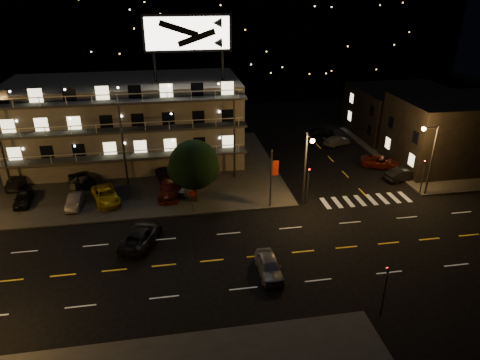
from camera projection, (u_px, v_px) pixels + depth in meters
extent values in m
plane|color=black|center=(235.00, 258.00, 36.38)|extent=(140.00, 140.00, 0.00)
cube|color=#323330|center=(96.00, 174.00, 52.12)|extent=(44.00, 24.00, 0.15)
cube|color=#323330|center=(428.00, 152.00, 58.74)|extent=(16.00, 24.00, 0.15)
cube|color=gray|center=(128.00, 124.00, 54.21)|extent=(28.00, 12.00, 10.00)
cube|color=gray|center=(123.00, 82.00, 51.99)|extent=(28.00, 12.00, 0.50)
cube|color=#323330|center=(125.00, 157.00, 48.83)|extent=(28.00, 1.80, 0.25)
cube|color=#323330|center=(122.00, 131.00, 47.48)|extent=(28.00, 1.80, 0.25)
cube|color=#323330|center=(119.00, 102.00, 46.12)|extent=(28.00, 1.80, 0.25)
cylinder|color=black|center=(155.00, 67.00, 49.96)|extent=(0.36, 0.36, 3.50)
cylinder|color=black|center=(223.00, 65.00, 51.16)|extent=(0.36, 0.36, 3.50)
cube|color=black|center=(187.00, 33.00, 48.98)|extent=(10.20, 0.50, 4.20)
cube|color=white|center=(188.00, 33.00, 48.71)|extent=(9.60, 0.06, 3.60)
cube|color=black|center=(452.00, 132.00, 53.40)|extent=(14.00, 10.00, 8.50)
cube|color=black|center=(402.00, 112.00, 64.44)|extent=(14.00, 12.00, 7.00)
cube|color=black|center=(185.00, 28.00, 93.86)|extent=(120.00, 20.00, 24.00)
cylinder|color=#2D2D30|center=(305.00, 170.00, 43.39)|extent=(0.20, 0.20, 8.00)
cylinder|color=#2D2D30|center=(310.00, 137.00, 41.07)|extent=(0.12, 1.80, 0.12)
sphere|color=#FFA23F|center=(313.00, 141.00, 40.39)|extent=(0.44, 0.44, 0.44)
cylinder|color=#2D2D30|center=(431.00, 161.00, 45.49)|extent=(0.20, 0.20, 8.00)
cylinder|color=#2D2D30|center=(431.00, 128.00, 43.77)|extent=(1.80, 0.12, 0.12)
sphere|color=#FFA23F|center=(424.00, 129.00, 43.69)|extent=(0.44, 0.44, 0.44)
cylinder|color=#2D2D30|center=(308.00, 188.00, 44.57)|extent=(0.14, 0.14, 3.60)
imported|color=black|center=(309.00, 168.00, 43.60)|extent=(0.20, 0.16, 1.00)
sphere|color=#FF0C0C|center=(309.00, 169.00, 43.53)|extent=(0.14, 0.14, 0.14)
cylinder|color=#2D2D30|center=(383.00, 296.00, 29.38)|extent=(0.14, 0.14, 3.60)
imported|color=black|center=(388.00, 268.00, 28.41)|extent=(0.20, 0.16, 1.00)
sphere|color=#FF0C0C|center=(387.00, 268.00, 28.56)|extent=(0.14, 0.14, 0.14)
cylinder|color=#2D2D30|center=(422.00, 180.00, 46.53)|extent=(0.14, 0.14, 3.60)
imported|color=black|center=(426.00, 160.00, 45.55)|extent=(0.16, 0.20, 1.00)
sphere|color=#FF0C0C|center=(425.00, 161.00, 45.58)|extent=(0.14, 0.14, 0.14)
cylinder|color=#2D2D30|center=(271.00, 179.00, 43.29)|extent=(0.16, 0.16, 6.40)
cube|color=red|center=(276.00, 168.00, 42.85)|extent=(0.60, 0.04, 1.60)
cylinder|color=#2D2D30|center=(193.00, 203.00, 43.15)|extent=(0.08, 0.08, 2.20)
cylinder|color=red|center=(192.00, 194.00, 42.66)|extent=(0.91, 0.04, 0.91)
cylinder|color=black|center=(195.00, 191.00, 45.05)|extent=(0.50, 0.50, 2.39)
sphere|color=black|center=(194.00, 165.00, 43.79)|extent=(5.18, 5.18, 5.18)
sphere|color=black|center=(182.00, 169.00, 44.22)|extent=(3.19, 3.19, 3.19)
sphere|color=black|center=(205.00, 169.00, 43.77)|extent=(2.99, 2.99, 2.99)
imported|color=black|center=(23.00, 198.00, 44.72)|extent=(1.89, 4.06, 1.34)
imported|color=gray|center=(75.00, 201.00, 44.19)|extent=(1.52, 3.87, 1.26)
imported|color=yellow|center=(106.00, 195.00, 45.15)|extent=(3.83, 5.64, 1.43)
imported|color=#631A0E|center=(169.00, 189.00, 46.48)|extent=(2.57, 5.42, 1.53)
imported|color=gray|center=(188.00, 187.00, 47.31)|extent=(2.64, 3.93, 1.24)
imported|color=black|center=(18.00, 182.00, 48.34)|extent=(1.66, 4.20, 1.36)
imported|color=black|center=(81.00, 178.00, 49.23)|extent=(4.17, 5.63, 1.42)
imported|color=gray|center=(85.00, 179.00, 49.12)|extent=(3.40, 4.97, 1.34)
imported|color=black|center=(163.00, 172.00, 50.71)|extent=(2.72, 4.44, 1.41)
imported|color=#631A0E|center=(205.00, 170.00, 51.28)|extent=(1.98, 4.28, 1.36)
imported|color=black|center=(403.00, 174.00, 50.38)|extent=(4.76, 2.44, 1.50)
imported|color=#631A0E|center=(381.00, 162.00, 53.96)|extent=(5.55, 4.16, 1.40)
imported|color=gray|center=(337.00, 140.00, 61.44)|extent=(4.63, 3.19, 1.24)
imported|color=black|center=(322.00, 131.00, 65.18)|extent=(3.61, 1.46, 1.23)
imported|color=gray|center=(269.00, 266.00, 34.21)|extent=(1.74, 4.31, 1.47)
imported|color=black|center=(141.00, 236.00, 38.14)|extent=(4.28, 6.09, 1.54)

